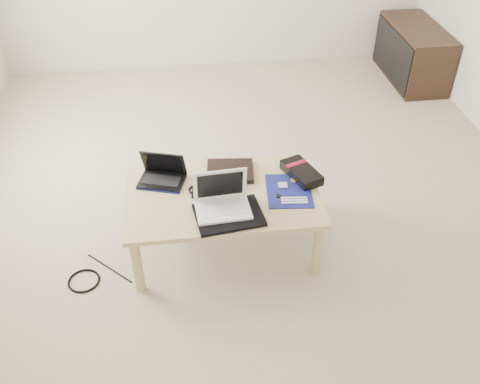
{
  "coord_description": "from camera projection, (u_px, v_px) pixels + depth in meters",
  "views": [
    {
      "loc": [
        -0.4,
        -2.98,
        2.29
      ],
      "look_at": [
        -0.1,
        -0.6,
        0.4
      ],
      "focal_mm": 40.0,
      "sensor_mm": 36.0,
      "label": 1
    }
  ],
  "objects": [
    {
      "name": "remote",
      "position": [
        244.0,
        180.0,
        3.13
      ],
      "size": [
        0.11,
        0.23,
        0.02
      ],
      "color": "silver",
      "rests_on": "coffee_table"
    },
    {
      "name": "book",
      "position": [
        230.0,
        171.0,
        3.19
      ],
      "size": [
        0.3,
        0.26,
        0.03
      ],
      "color": "black",
      "rests_on": "coffee_table"
    },
    {
      "name": "gpu_box",
      "position": [
        301.0,
        173.0,
        3.16
      ],
      "size": [
        0.22,
        0.3,
        0.06
      ],
      "color": "black",
      "rests_on": "coffee_table"
    },
    {
      "name": "floor_cable_trail",
      "position": [
        109.0,
        268.0,
        3.13
      ],
      "size": [
        0.27,
        0.26,
        0.01
      ],
      "primitive_type": "cylinder",
      "rotation": [
        1.57,
        0.0,
        0.8
      ],
      "color": "black",
      "rests_on": "ground"
    },
    {
      "name": "netbook",
      "position": [
        162.0,
        175.0,
        3.12
      ],
      "size": [
        0.3,
        0.26,
        0.18
      ],
      "color": "black",
      "rests_on": "coffee_table"
    },
    {
      "name": "coffee_table",
      "position": [
        223.0,
        200.0,
        3.08
      ],
      "size": [
        1.1,
        0.7,
        0.4
      ],
      "color": "tan",
      "rests_on": "ground"
    },
    {
      "name": "white_laptop",
      "position": [
        222.0,
        201.0,
        2.89
      ],
      "size": [
        0.3,
        0.23,
        0.21
      ],
      "color": "white",
      "rests_on": "neoprene_sleeve"
    },
    {
      "name": "floor_cable_coil",
      "position": [
        84.0,
        281.0,
        3.05
      ],
      "size": [
        0.24,
        0.24,
        0.01
      ],
      "primitive_type": "torus",
      "rotation": [
        0.0,
        0.0,
        0.36
      ],
      "color": "black",
      "rests_on": "ground"
    },
    {
      "name": "tablet",
      "position": [
        212.0,
        189.0,
        3.07
      ],
      "size": [
        0.25,
        0.2,
        0.01
      ],
      "color": "black",
      "rests_on": "coffee_table"
    },
    {
      "name": "ground",
      "position": [
        243.0,
        184.0,
        3.78
      ],
      "size": [
        4.0,
        4.0,
        0.0
      ],
      "primitive_type": "plane",
      "color": "#BAB097",
      "rests_on": "ground"
    },
    {
      "name": "cable_coil",
      "position": [
        197.0,
        190.0,
        3.06
      ],
      "size": [
        0.12,
        0.12,
        0.01
      ],
      "primitive_type": "torus",
      "rotation": [
        0.0,
        0.0,
        -0.28
      ],
      "color": "black",
      "rests_on": "coffee_table"
    },
    {
      "name": "neoprene_sleeve",
      "position": [
        229.0,
        215.0,
        2.88
      ],
      "size": [
        0.39,
        0.31,
        0.02
      ],
      "primitive_type": "cube",
      "rotation": [
        0.0,
        0.0,
        0.13
      ],
      "color": "black",
      "rests_on": "coffee_table"
    },
    {
      "name": "media_cabinet",
      "position": [
        412.0,
        53.0,
        4.93
      ],
      "size": [
        0.41,
        0.9,
        0.5
      ],
      "color": "#322214",
      "rests_on": "ground"
    },
    {
      "name": "motherboard",
      "position": [
        289.0,
        191.0,
        3.06
      ],
      "size": [
        0.28,
        0.34,
        0.01
      ],
      "color": "#0D1153",
      "rests_on": "coffee_table"
    }
  ]
}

